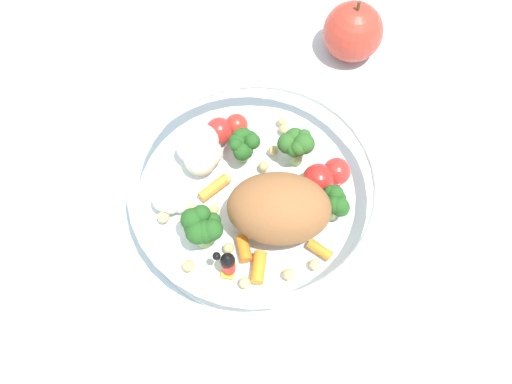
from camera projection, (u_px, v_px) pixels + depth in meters
ground_plane at (249, 202)px, 0.60m from camera, size 2.40×2.40×0.00m
food_container at (257, 191)px, 0.57m from camera, size 0.24×0.24×0.07m
loose_apple at (353, 32)px, 0.66m from camera, size 0.07×0.07×0.08m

